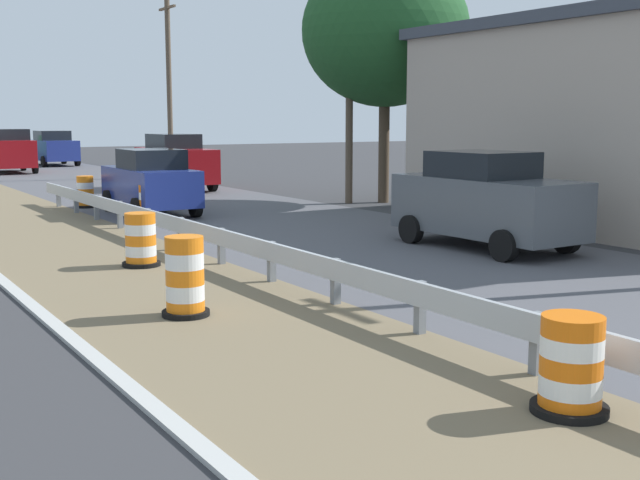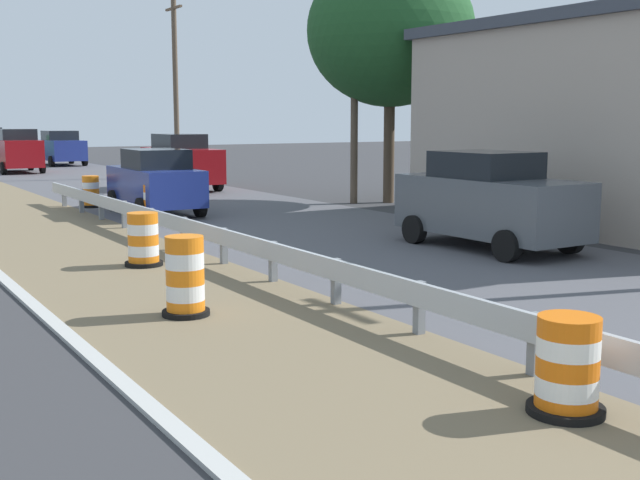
% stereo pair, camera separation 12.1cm
% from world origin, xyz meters
% --- Properties ---
extents(traffic_barrel_nearest, '(0.74, 0.74, 0.95)m').
position_xyz_m(traffic_barrel_nearest, '(2.06, 5.26, 0.43)').
color(traffic_barrel_nearest, orange).
rests_on(traffic_barrel_nearest, ground).
extents(traffic_barrel_close, '(0.68, 0.68, 1.15)m').
position_xyz_m(traffic_barrel_close, '(0.45, 10.81, 0.52)').
color(traffic_barrel_close, orange).
rests_on(traffic_barrel_close, ground).
extents(traffic_barrel_mid, '(0.73, 0.73, 1.02)m').
position_xyz_m(traffic_barrel_mid, '(1.28, 14.94, 0.46)').
color(traffic_barrel_mid, orange).
rests_on(traffic_barrel_mid, ground).
extents(traffic_barrel_far, '(0.66, 0.66, 1.00)m').
position_xyz_m(traffic_barrel_far, '(3.80, 21.33, 0.45)').
color(traffic_barrel_far, orange).
rests_on(traffic_barrel_far, ground).
extents(traffic_barrel_farther, '(0.65, 0.65, 1.00)m').
position_xyz_m(traffic_barrel_farther, '(3.33, 25.71, 0.45)').
color(traffic_barrel_farther, orange).
rests_on(traffic_barrel_farther, ground).
extents(car_lead_near_lane, '(2.01, 4.19, 1.91)m').
position_xyz_m(car_lead_near_lane, '(4.45, 22.92, 0.96)').
color(car_lead_near_lane, navy).
rests_on(car_lead_near_lane, ground).
extents(car_trailing_near_lane, '(2.10, 4.36, 2.09)m').
position_xyz_m(car_trailing_near_lane, '(8.36, 13.07, 1.04)').
color(car_trailing_near_lane, '#4C5156').
rests_on(car_trailing_near_lane, ground).
extents(car_lead_far_lane, '(2.12, 4.20, 2.25)m').
position_xyz_m(car_lead_far_lane, '(4.79, 44.34, 1.12)').
color(car_lead_far_lane, maroon).
rests_on(car_lead_far_lane, ground).
extents(car_mid_far_lane, '(2.25, 4.18, 2.06)m').
position_xyz_m(car_mid_far_lane, '(8.38, 49.79, 1.03)').
color(car_mid_far_lane, navy).
rests_on(car_mid_far_lane, ground).
extents(car_distant_a, '(1.99, 4.53, 2.18)m').
position_xyz_m(car_distant_a, '(8.24, 30.34, 1.09)').
color(car_distant_a, maroon).
rests_on(car_distant_a, ground).
extents(utility_pole_mid, '(0.24, 1.80, 7.72)m').
position_xyz_m(utility_pole_mid, '(11.12, 22.41, 4.02)').
color(utility_pole_mid, brown).
rests_on(utility_pole_mid, ground).
extents(utility_pole_far, '(0.24, 1.80, 8.30)m').
position_xyz_m(utility_pole_far, '(10.48, 36.41, 4.31)').
color(utility_pole_far, brown).
rests_on(utility_pole_far, ground).
extents(tree_roadside, '(5.44, 5.44, 8.06)m').
position_xyz_m(tree_roadside, '(12.24, 22.00, 5.60)').
color(tree_roadside, '#4C3D2D').
rests_on(tree_roadside, ground).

